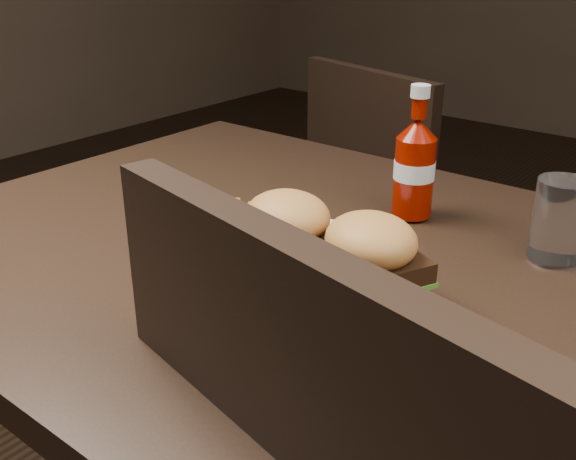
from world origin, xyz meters
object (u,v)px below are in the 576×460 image
Objects in this scene: plate at (283,267)px; tumbler at (559,219)px; dining_table at (342,279)px; chair_far at (416,236)px; ketchup_bottle at (414,177)px.

plate is 3.03× the size of tumbler.
plate is at bearing -136.07° from tumbler.
dining_table is 0.88m from chair_far.
plate is at bearing -128.67° from dining_table.
plate is (-0.05, -0.06, 0.03)m from dining_table.
plate is 0.25m from ketchup_bottle.
ketchup_bottle is 1.13× the size of tumbler.
ketchup_bottle is at bearing 81.55° from plate.
ketchup_bottle is 0.21m from tumbler.
ketchup_bottle is at bearing 131.16° from chair_far.
plate is 0.34m from tumbler.
chair_far is 3.59× the size of ketchup_bottle.
chair_far is at bearing 116.30° from ketchup_bottle.
ketchup_bottle reaches higher than tumbler.
tumbler is at bearing 144.63° from chair_far.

